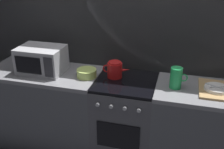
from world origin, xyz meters
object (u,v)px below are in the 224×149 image
Objects in this scene: stove_unit at (125,119)px; mixing_bowl at (87,73)px; microwave at (42,60)px; dish_pile at (216,89)px; kettle at (115,70)px; pitcher at (176,78)px.

mixing_bowl reaches higher than stove_unit.
microwave is 2.30× the size of mixing_bowl.
kettle is at bearing 177.12° from dish_pile.
mixing_bowl is at bearing -178.32° from stove_unit.
mixing_bowl is 0.50× the size of dish_pile.
microwave reaches higher than stove_unit.
mixing_bowl is 1.24m from dish_pile.
dish_pile is at bearing 4.37° from pitcher.
microwave reaches higher than mixing_bowl.
microwave is at bearing -174.87° from kettle.
kettle is at bearing 14.03° from mixing_bowl.
dish_pile is at bearing 0.68° from microwave.
stove_unit is 0.64m from mixing_bowl.
pitcher is (0.88, -0.01, 0.06)m from mixing_bowl.
pitcher reaches higher than stove_unit.
kettle is at bearing 172.79° from pitcher.
microwave is (-0.90, -0.01, 0.59)m from stove_unit.
microwave reaches higher than pitcher.
microwave is at bearing -179.24° from stove_unit.
mixing_bowl is at bearing 0.01° from microwave.
dish_pile is (0.84, 0.01, 0.47)m from stove_unit.
dish_pile is (0.36, 0.03, -0.08)m from pitcher.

